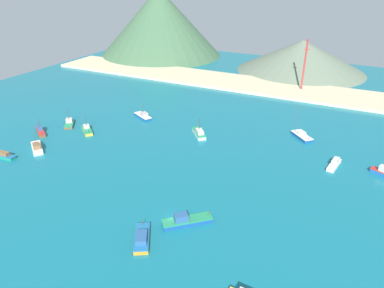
{
  "coord_description": "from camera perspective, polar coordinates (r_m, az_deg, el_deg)",
  "views": [
    {
      "loc": [
        31.68,
        -54.19,
        49.55
      ],
      "look_at": [
        -11.94,
        33.05,
        1.39
      ],
      "focal_mm": 33.27,
      "sensor_mm": 36.0,
      "label": 1
    }
  ],
  "objects": [
    {
      "name": "ground",
      "position": [
        102.82,
        5.2,
        -2.81
      ],
      "size": [
        260.0,
        280.0,
        0.5
      ],
      "color": "#146B7F"
    },
    {
      "name": "fishing_boat_0",
      "position": [
        118.23,
        -28.43,
        -1.52
      ],
      "size": [
        11.26,
        3.11,
        1.93
      ],
      "color": "#198466",
      "rests_on": "ground"
    },
    {
      "name": "fishing_boat_1",
      "position": [
        117.67,
        -23.61,
        -0.52
      ],
      "size": [
        8.73,
        7.44,
        5.19
      ],
      "color": "silver",
      "rests_on": "ground"
    },
    {
      "name": "fishing_boat_2",
      "position": [
        132.31,
        -19.07,
        3.14
      ],
      "size": [
        6.35,
        7.19,
        5.97
      ],
      "color": "brown",
      "rests_on": "ground"
    },
    {
      "name": "fishing_boat_3",
      "position": [
        117.42,
        1.15,
        1.79
      ],
      "size": [
        7.66,
        8.34,
        6.17
      ],
      "color": "silver",
      "rests_on": "ground"
    },
    {
      "name": "fishing_boat_6",
      "position": [
        125.3,
        -16.48,
        2.22
      ],
      "size": [
        7.73,
        6.92,
        6.05
      ],
      "color": "gold",
      "rests_on": "ground"
    },
    {
      "name": "fishing_boat_7",
      "position": [
        74.79,
        -8.04,
        -14.69
      ],
      "size": [
        6.89,
        8.87,
        2.21
      ],
      "color": "orange",
      "rests_on": "ground"
    },
    {
      "name": "fishing_boat_8",
      "position": [
        78.37,
        -0.98,
        -12.14
      ],
      "size": [
        10.06,
        9.5,
        2.63
      ],
      "color": "#14478C",
      "rests_on": "ground"
    },
    {
      "name": "fishing_boat_10",
      "position": [
        129.15,
        -23.13,
        1.92
      ],
      "size": [
        7.72,
        6.09,
        5.01
      ],
      "color": "brown",
      "rests_on": "ground"
    },
    {
      "name": "fishing_boat_11",
      "position": [
        121.27,
        17.16,
        1.29
      ],
      "size": [
        8.11,
        8.19,
        2.14
      ],
      "color": "#14478C",
      "rests_on": "ground"
    },
    {
      "name": "fishing_boat_13",
      "position": [
        133.0,
        -7.84,
        4.51
      ],
      "size": [
        8.98,
        6.42,
        5.4
      ],
      "color": "#14478C",
      "rests_on": "ground"
    },
    {
      "name": "fishing_boat_14",
      "position": [
        106.81,
        21.87,
        -2.97
      ],
      "size": [
        3.22,
        7.96,
        2.04
      ],
      "color": "silver",
      "rests_on": "ground"
    },
    {
      "name": "beach_strip",
      "position": [
        168.17,
        14.7,
        8.5
      ],
      "size": [
        247.0,
        25.44,
        1.2
      ],
      "primitive_type": "cube",
      "color": "beige",
      "rests_on": "ground"
    },
    {
      "name": "hill_west",
      "position": [
        231.99,
        -5.2,
        18.84
      ],
      "size": [
        75.56,
        75.56,
        39.83
      ],
      "color": "#3D6042",
      "rests_on": "ground"
    },
    {
      "name": "hill_central",
      "position": [
        202.2,
        17.16,
        13.35
      ],
      "size": [
        66.93,
        66.93,
        16.35
      ],
      "color": "#60705B",
      "rests_on": "ground"
    },
    {
      "name": "radio_tower",
      "position": [
        166.01,
        17.57,
        11.89
      ],
      "size": [
        2.28,
        1.83,
        22.83
      ],
      "color": "#B7332D",
      "rests_on": "ground"
    }
  ]
}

